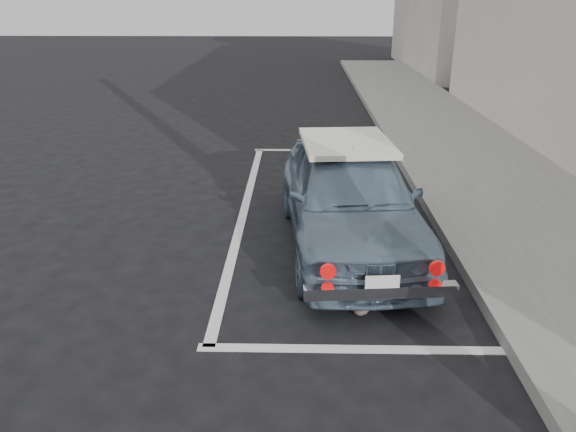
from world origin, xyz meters
name	(u,v)px	position (x,y,z in m)	size (l,w,h in m)	color
ground	(306,319)	(0.00, 0.00, 0.00)	(80.00, 80.00, 0.00)	black
sidewalk	(548,235)	(3.20, 2.00, 0.07)	(2.80, 40.00, 0.15)	slate
pline_rear	(361,349)	(0.50, -0.50, 0.00)	(3.00, 0.12, 0.01)	silver
pline_front	(327,150)	(0.50, 6.50, 0.00)	(3.00, 0.12, 0.01)	silver
pline_side	(244,210)	(-0.90, 3.00, 0.00)	(0.12, 7.00, 0.01)	silver
retro_coupe	(350,196)	(0.56, 1.81, 0.67)	(1.89, 4.02, 1.33)	slate
cat	(361,305)	(0.56, 0.12, 0.10)	(0.27, 0.41, 0.23)	brown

